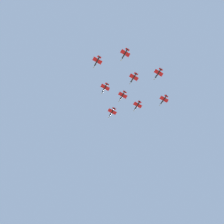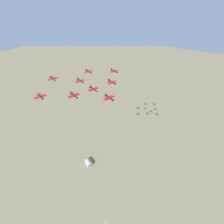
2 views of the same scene
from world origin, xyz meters
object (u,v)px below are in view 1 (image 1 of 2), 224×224
object	(u,v)px
jet_starboard_outer	(97,61)
jet_center_rear	(164,100)
jet_port_outer	(122,96)
jet_starboard_trail	(125,54)
jet_lead	(112,112)
jet_starboard_inner	(137,106)
jet_port_trail	(133,78)
jet_tail_end	(158,74)
jet_port_inner	(105,88)

from	to	relation	value
jet_starboard_outer	jet_center_rear	world-z (taller)	jet_starboard_outer
jet_port_outer	jet_starboard_outer	distance (m)	37.97
jet_center_rear	jet_starboard_trail	distance (m)	54.73
jet_lead	jet_starboard_inner	distance (m)	24.49
jet_starboard_outer	jet_port_trail	xyz separation A→B (m)	(12.85, 32.32, -0.77)
jet_lead	jet_starboard_outer	world-z (taller)	jet_lead
jet_starboard_inner	jet_starboard_outer	world-z (taller)	jet_starboard_inner
jet_starboard_inner	jet_starboard_trail	size ratio (longest dim) A/B	1.00
jet_lead	jet_tail_end	world-z (taller)	jet_tail_end
jet_tail_end	jet_starboard_trail	bearing A→B (deg)	180.00
jet_starboard_outer	jet_port_inner	bearing A→B (deg)	45.00
jet_tail_end	jet_lead	bearing A→B (deg)	108.43
jet_port_outer	jet_lead	bearing A→B (deg)	90.00
jet_starboard_inner	jet_starboard_outer	xyz separation A→B (m)	(2.35, -54.68, -0.89)
jet_starboard_outer	jet_tail_end	size ratio (longest dim) A/B	1.00
jet_lead	jet_port_inner	distance (m)	24.48
jet_port_inner	jet_tail_end	xyz separation A→B (m)	(42.80, 23.75, 1.55)
jet_port_outer	jet_tail_end	distance (m)	37.24
jet_port_trail	jet_tail_end	size ratio (longest dim) A/B	1.00
jet_starboard_inner	jet_port_trail	bearing A→B (deg)	-129.81
jet_port_outer	jet_port_trail	xyz separation A→B (m)	(18.30, -5.24, 0.07)
jet_port_outer	jet_tail_end	bearing A→B (deg)	-62.24
jet_starboard_outer	jet_starboard_trail	bearing A→B (deg)	-45.00
jet_lead	jet_starboard_trail	xyz separation A→B (m)	(45.15, -30.93, -1.31)
jet_port_inner	jet_center_rear	size ratio (longest dim) A/B	1.00
jet_lead	jet_starboard_outer	size ratio (longest dim) A/B	1.00
jet_starboard_inner	jet_port_outer	distance (m)	17.48
jet_starboard_outer	jet_starboard_trail	distance (m)	24.50
jet_lead	jet_port_outer	xyz separation A→B (m)	(18.30, -5.24, -1.02)
jet_starboard_outer	jet_tail_end	xyz separation A→B (m)	(30.93, 45.15, 1.64)
jet_starboard_inner	jet_port_trail	size ratio (longest dim) A/B	1.00
jet_starboard_outer	jet_center_rear	size ratio (longest dim) A/B	1.00
jet_starboard_outer	jet_port_outer	bearing A→B (deg)	24.23
jet_center_rear	jet_tail_end	size ratio (longest dim) A/B	1.00
jet_lead	jet_port_inner	xyz separation A→B (m)	(11.88, -21.40, -0.08)
jet_lead	jet_starboard_inner	world-z (taller)	jet_starboard_inner
jet_lead	jet_center_rear	bearing A→B (deg)	-45.00
jet_port_trail	jet_lead	bearing A→B (deg)	90.00
jet_port_outer	jet_starboard_outer	xyz separation A→B (m)	(5.45, -37.56, 0.84)
jet_center_rear	jet_lead	bearing A→B (deg)	135.00
jet_port_inner	jet_port_trail	bearing A→B (deg)	-50.19
jet_lead	jet_center_rear	world-z (taller)	jet_lead
jet_port_inner	jet_lead	bearing A→B (deg)	45.00
jet_center_rear	jet_starboard_trail	bearing A→B (deg)	-161.57
jet_lead	jet_starboard_trail	distance (m)	54.74
jet_starboard_inner	jet_port_trail	world-z (taller)	jet_starboard_inner
jet_lead	jet_center_rear	xyz separation A→B (m)	(42.80, 23.75, -1.34)
jet_port_outer	jet_center_rear	xyz separation A→B (m)	(24.50, 28.99, -0.32)
jet_port_inner	jet_starboard_outer	size ratio (longest dim) A/B	1.00
jet_lead	jet_port_outer	distance (m)	19.06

